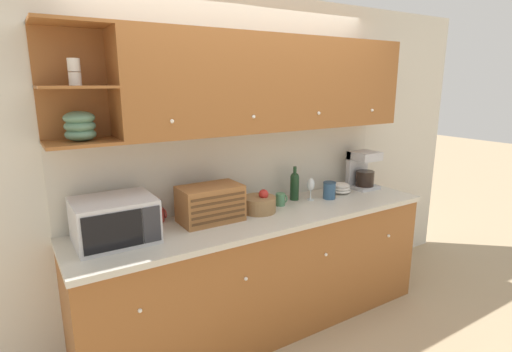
% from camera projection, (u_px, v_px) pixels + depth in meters
% --- Properties ---
extents(ground_plane, '(24.00, 24.00, 0.00)m').
position_uv_depth(ground_plane, '(242.00, 305.00, 3.54)').
color(ground_plane, tan).
extents(wall_back, '(5.24, 0.06, 2.60)m').
position_uv_depth(wall_back, '(239.00, 162.00, 3.27)').
color(wall_back, beige).
rests_on(wall_back, ground_plane).
extents(counter_unit, '(2.86, 0.69, 0.95)m').
position_uv_depth(counter_unit, '(263.00, 271.00, 3.16)').
color(counter_unit, '#935628').
rests_on(counter_unit, ground_plane).
extents(backsplash_panel, '(2.84, 0.01, 0.62)m').
position_uv_depth(backsplash_panel, '(241.00, 167.00, 3.24)').
color(backsplash_panel, beige).
rests_on(backsplash_panel, counter_unit).
extents(upper_cabinets, '(2.84, 0.36, 0.71)m').
position_uv_depth(upper_cabinets, '(269.00, 84.00, 3.04)').
color(upper_cabinets, '#935628').
rests_on(upper_cabinets, backsplash_panel).
extents(microwave, '(0.48, 0.41, 0.28)m').
position_uv_depth(microwave, '(114.00, 220.00, 2.50)').
color(microwave, silver).
rests_on(microwave, counter_unit).
extents(mug_blue_second, '(0.10, 0.09, 0.09)m').
position_uv_depth(mug_blue_second, '(159.00, 215.00, 2.88)').
color(mug_blue_second, '#B73D38').
rests_on(mug_blue_second, counter_unit).
extents(bread_box, '(0.45, 0.27, 0.26)m').
position_uv_depth(bread_box, '(210.00, 204.00, 2.86)').
color(bread_box, '#996033').
rests_on(bread_box, counter_unit).
extents(fruit_basket, '(0.26, 0.26, 0.18)m').
position_uv_depth(fruit_basket, '(259.00, 204.00, 3.08)').
color(fruit_basket, '#937047').
rests_on(fruit_basket, counter_unit).
extents(mug, '(0.09, 0.08, 0.10)m').
position_uv_depth(mug, '(281.00, 199.00, 3.24)').
color(mug, '#4C845B').
rests_on(mug, counter_unit).
extents(wine_bottle, '(0.08, 0.08, 0.29)m').
position_uv_depth(wine_bottle, '(295.00, 185.00, 3.38)').
color(wine_bottle, '#19381E').
rests_on(wine_bottle, counter_unit).
extents(wine_glass, '(0.07, 0.07, 0.19)m').
position_uv_depth(wine_glass, '(311.00, 185.00, 3.38)').
color(wine_glass, silver).
rests_on(wine_glass, counter_unit).
extents(storage_canister, '(0.11, 0.11, 0.15)m').
position_uv_depth(storage_canister, '(329.00, 190.00, 3.43)').
color(storage_canister, '#33567A').
rests_on(storage_canister, counter_unit).
extents(bowl_stack_on_counter, '(0.19, 0.19, 0.09)m').
position_uv_depth(bowl_stack_on_counter, '(341.00, 188.00, 3.61)').
color(bowl_stack_on_counter, silver).
rests_on(bowl_stack_on_counter, counter_unit).
extents(coffee_maker, '(0.24, 0.23, 0.35)m').
position_uv_depth(coffee_maker, '(362.00, 170.00, 3.75)').
color(coffee_maker, '#B7B7BC').
rests_on(coffee_maker, counter_unit).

